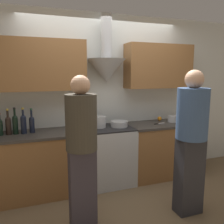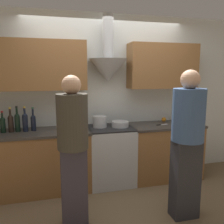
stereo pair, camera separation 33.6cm
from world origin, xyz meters
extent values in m
plane|color=brown|center=(0.00, 0.00, 0.00)|extent=(12.00, 12.00, 0.00)
cube|color=silver|center=(0.00, 0.66, 1.30)|extent=(8.40, 0.06, 2.60)
cone|color=#B7BABC|center=(0.00, 0.47, 1.73)|extent=(0.58, 0.58, 0.35)
cylinder|color=#B7BABC|center=(0.00, 0.47, 2.23)|extent=(0.16, 0.16, 0.65)
cube|color=brown|center=(-1.11, 0.48, 1.80)|extent=(1.54, 0.32, 0.70)
cube|color=brown|center=(0.90, 0.48, 1.80)|extent=(1.12, 0.32, 0.70)
cube|color=brown|center=(-1.11, 0.33, 0.42)|extent=(1.54, 0.60, 0.85)
cube|color=#38332D|center=(-1.11, 0.33, 0.87)|extent=(1.57, 0.62, 0.03)
cube|color=brown|center=(0.90, 0.33, 0.42)|extent=(1.12, 0.60, 0.85)
cube|color=#38332D|center=(0.90, 0.33, 0.87)|extent=(1.15, 0.62, 0.03)
cube|color=#B7BABC|center=(0.00, 0.33, 0.43)|extent=(0.68, 0.60, 0.86)
cube|color=black|center=(0.00, 0.03, 0.40)|extent=(0.47, 0.01, 0.39)
cube|color=black|center=(0.00, 0.33, 0.87)|extent=(0.68, 0.60, 0.02)
cube|color=#B7BABC|center=(0.00, 0.60, 0.81)|extent=(0.68, 0.06, 0.10)
cylinder|color=black|center=(-1.51, 0.37, 0.97)|extent=(0.07, 0.07, 0.18)
sphere|color=black|center=(-1.51, 0.37, 1.07)|extent=(0.07, 0.07, 0.07)
cylinder|color=black|center=(-1.41, 0.39, 0.98)|extent=(0.07, 0.07, 0.20)
sphere|color=black|center=(-1.41, 0.39, 1.09)|extent=(0.07, 0.07, 0.07)
cylinder|color=black|center=(-1.41, 0.39, 1.15)|extent=(0.03, 0.03, 0.10)
cylinder|color=gold|center=(-1.41, 0.39, 1.22)|extent=(0.03, 0.03, 0.02)
cylinder|color=black|center=(-1.32, 0.39, 0.99)|extent=(0.07, 0.07, 0.22)
sphere|color=black|center=(-1.32, 0.39, 1.10)|extent=(0.07, 0.07, 0.07)
cylinder|color=black|center=(-1.32, 0.39, 1.17)|extent=(0.03, 0.03, 0.10)
cylinder|color=black|center=(-1.32, 0.39, 1.23)|extent=(0.03, 0.03, 0.02)
cylinder|color=black|center=(-1.22, 0.37, 0.99)|extent=(0.07, 0.07, 0.22)
sphere|color=black|center=(-1.22, 0.37, 1.10)|extent=(0.07, 0.07, 0.07)
cylinder|color=black|center=(-1.22, 0.37, 1.17)|extent=(0.03, 0.03, 0.10)
cylinder|color=gold|center=(-1.22, 0.37, 1.23)|extent=(0.03, 0.03, 0.02)
cylinder|color=black|center=(-1.11, 0.39, 0.98)|extent=(0.07, 0.07, 0.19)
sphere|color=black|center=(-1.11, 0.39, 1.07)|extent=(0.07, 0.07, 0.07)
cylinder|color=black|center=(-1.11, 0.39, 1.14)|extent=(0.03, 0.03, 0.11)
cylinder|color=#234C33|center=(-1.11, 0.39, 1.21)|extent=(0.03, 0.03, 0.02)
cylinder|color=#B7BABC|center=(-0.15, 0.38, 0.97)|extent=(0.21, 0.21, 0.17)
cylinder|color=#B7BABC|center=(0.15, 0.33, 0.93)|extent=(0.26, 0.26, 0.08)
sphere|color=orange|center=(0.97, 0.51, 0.92)|extent=(0.07, 0.07, 0.07)
cylinder|color=#B7BABC|center=(1.11, 0.34, 0.94)|extent=(0.15, 0.15, 0.11)
cube|color=silver|center=(0.87, 0.30, 0.89)|extent=(0.13, 0.06, 0.01)
cube|color=black|center=(0.77, 0.28, 0.89)|extent=(0.08, 0.04, 0.01)
cube|color=#38333D|center=(-0.64, -0.61, 0.45)|extent=(0.28, 0.18, 0.90)
cylinder|color=#3D382D|center=(-0.64, -0.61, 1.19)|extent=(0.33, 0.33, 0.58)
sphere|color=tan|center=(-0.64, -0.61, 1.57)|extent=(0.20, 0.20, 0.20)
cube|color=#28282D|center=(0.64, -0.75, 0.47)|extent=(0.31, 0.20, 0.93)
cylinder|color=#38517A|center=(0.64, -0.75, 1.23)|extent=(0.36, 0.36, 0.59)
sphere|color=tan|center=(0.64, -0.75, 1.62)|extent=(0.21, 0.21, 0.21)
camera|label=1|loc=(-1.15, -2.97, 1.69)|focal=38.00mm
camera|label=2|loc=(-0.83, -3.07, 1.69)|focal=38.00mm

